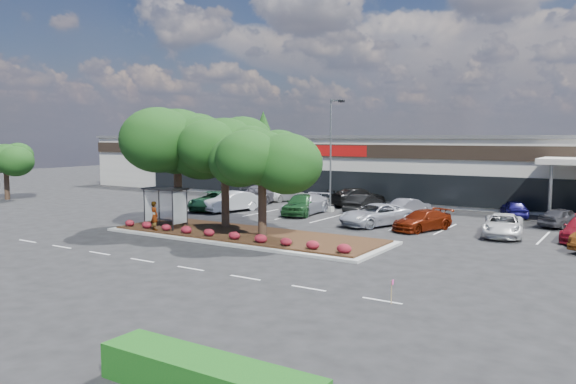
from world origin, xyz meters
The scene contains 29 objects.
ground centered at (0.00, 0.00, 0.00)m, with size 160.00×160.00×0.00m, color black.
retail_store centered at (0.06, 33.91, 3.15)m, with size 80.40×25.20×6.25m.
landscape_island centered at (-2.00, 4.00, 0.12)m, with size 18.00×6.00×0.26m.
lane_markings centered at (-0.14, 10.42, 0.01)m, with size 33.12×20.06×0.01m.
shrub_row centered at (-2.00, 1.90, 0.51)m, with size 17.00×0.80×0.50m, color maroon, non-canonical shape.
bus_shelter centered at (-7.50, 2.95, 2.31)m, with size 2.75×1.55×2.59m.
island_tree_west centered at (-8.00, 4.50, 4.21)m, with size 7.20×7.20×7.89m, color #193A11, non-canonical shape.
island_tree_mid centered at (-4.50, 5.20, 3.92)m, with size 6.60×6.60×7.32m, color #193A11, non-canonical shape.
island_tree_east centered at (-0.50, 3.70, 3.51)m, with size 5.80×5.80×6.50m, color #193A11, non-canonical shape.
hedge_south_east centered at (10.00, -13.50, 0.45)m, with size 6.00×1.30×0.90m, color #0F4E16.
tree_west_far centered at (-34.00, 8.00, 2.80)m, with size 4.80×4.80×5.61m, color #193A11, non-canonical shape.
conifer_north_west centered at (-30.00, 46.00, 5.00)m, with size 4.40×4.40×10.00m, color #193A11.
person_waiting centered at (-7.37, 1.70, 1.18)m, with size 0.67×0.44×1.84m, color #594C47.
light_pole centered at (-3.02, 17.11, 4.04)m, with size 1.43×0.50×9.16m.
survey_stake centered at (10.86, -4.20, 0.59)m, with size 0.08×0.14×0.91m.
car_0 centered at (-11.98, 12.75, 0.77)m, with size 2.56×5.55×1.54m, color #1C4C2C.
car_1 centered at (-9.96, 12.80, 0.82)m, with size 1.73×4.97×1.64m, color silver.
car_2 centered at (-4.11, 14.20, 0.85)m, with size 2.02×5.01×1.71m, color #1D4D23.
car_3 centered at (-4.10, 14.74, 0.79)m, with size 2.20×5.41×1.57m, color #A7AAB4.
car_4 centered at (2.95, 12.36, 0.75)m, with size 2.50×5.42×1.51m, color #AEB1BB.
car_5 centered at (6.35, 12.18, 0.67)m, with size 1.87×4.60×1.34m, color #651907.
car_6 centered at (11.28, 12.75, 0.69)m, with size 2.28×4.94×1.37m, color silver.
car_9 centered at (-10.38, 21.52, 0.68)m, with size 1.90×4.67×1.35m, color silver.
car_10 centered at (-11.32, 19.21, 0.85)m, with size 2.37×5.83×1.69m, color slate.
car_11 centered at (-0.51, 17.89, 0.76)m, with size 1.60×4.58×1.51m, color black.
car_12 centered at (-2.77, 21.68, 0.81)m, with size 2.26×5.56×1.61m, color black.
car_13 centered at (3.16, 18.44, 0.67)m, with size 1.42×4.07×1.34m, color slate.
car_14 centered at (10.26, 21.80, 0.67)m, with size 1.57×3.91×1.33m, color navy.
car_15 centered at (13.94, 18.56, 0.67)m, with size 1.59×3.96×1.35m, color #4E4D53.
Camera 1 is at (18.45, -23.24, 6.15)m, focal length 35.00 mm.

